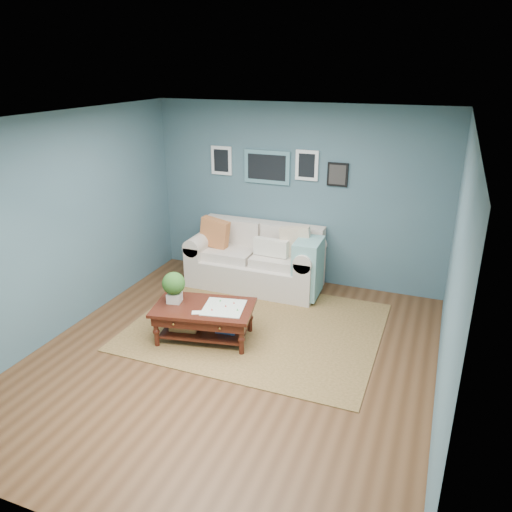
% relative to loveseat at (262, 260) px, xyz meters
% --- Properties ---
extents(room_shell, '(5.00, 5.02, 2.70)m').
position_rel_loveseat_xyz_m(room_shell, '(0.38, -1.97, 0.94)').
color(room_shell, brown).
rests_on(room_shell, ground).
extents(area_rug, '(3.12, 2.49, 0.01)m').
position_rel_loveseat_xyz_m(area_rug, '(0.40, -1.23, -0.42)').
color(area_rug, brown).
rests_on(area_rug, ground).
extents(loveseat, '(2.03, 0.92, 1.04)m').
position_rel_loveseat_xyz_m(loveseat, '(0.00, 0.00, 0.00)').
color(loveseat, beige).
rests_on(loveseat, ground).
extents(coffee_table, '(1.32, 0.93, 0.84)m').
position_rel_loveseat_xyz_m(coffee_table, '(-0.16, -1.75, -0.05)').
color(coffee_table, '#360E0C').
rests_on(coffee_table, ground).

